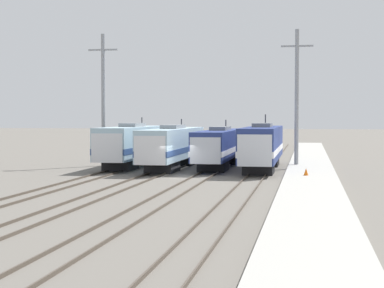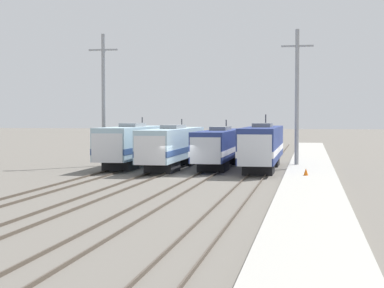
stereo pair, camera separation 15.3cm
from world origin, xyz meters
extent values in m
plane|color=#666059|center=(0.00, 0.00, 0.00)|extent=(400.00, 400.00, 0.00)
cube|color=#4C4238|center=(-7.05, 0.00, 0.07)|extent=(0.07, 120.00, 0.15)
cube|color=#4C4238|center=(-5.61, 0.00, 0.07)|extent=(0.07, 120.00, 0.15)
cube|color=#4C4238|center=(-2.83, 0.00, 0.07)|extent=(0.07, 120.00, 0.15)
cube|color=#4C4238|center=(-1.39, 0.00, 0.07)|extent=(0.07, 120.00, 0.15)
cube|color=#4C4238|center=(1.39, 0.00, 0.07)|extent=(0.07, 120.00, 0.15)
cube|color=#4C4238|center=(2.83, 0.00, 0.07)|extent=(0.07, 120.00, 0.15)
cube|color=#4C4238|center=(5.61, 0.00, 0.07)|extent=(0.07, 120.00, 0.15)
cube|color=#4C4238|center=(7.05, 0.00, 0.07)|extent=(0.07, 120.00, 0.15)
cube|color=#232326|center=(-6.33, 5.11, 0.47)|extent=(2.54, 3.54, 0.95)
cube|color=#232326|center=(-6.33, 13.15, 0.47)|extent=(2.54, 3.54, 0.95)
cube|color=#9EBCCC|center=(-6.33, 9.13, 2.42)|extent=(2.99, 16.07, 2.93)
cube|color=navy|center=(-6.33, 9.13, 1.83)|extent=(3.03, 16.11, 0.53)
cube|color=silver|center=(-6.33, 1.95, 2.20)|extent=(2.75, 1.91, 2.49)
cube|color=black|center=(-6.33, 1.08, 2.74)|extent=(2.34, 0.08, 0.70)
cube|color=gray|center=(-6.33, 9.13, 4.06)|extent=(1.65, 4.02, 0.35)
cylinder|color=#38383D|center=(-6.33, 12.67, 4.34)|extent=(0.12, 0.12, 0.91)
cube|color=#232326|center=(-2.11, 3.68, 0.47)|extent=(2.41, 4.00, 0.95)
cube|color=#232326|center=(-2.11, 12.78, 0.47)|extent=(2.41, 4.00, 0.95)
cube|color=#9EBCCC|center=(-2.11, 8.23, 2.34)|extent=(2.83, 18.20, 2.79)
cube|color=navy|center=(-2.11, 8.23, 1.79)|extent=(2.87, 18.24, 0.50)
cube|color=silver|center=(-2.11, 0.10, 2.13)|extent=(2.61, 2.15, 2.37)
cube|color=black|center=(-2.11, -0.89, 2.66)|extent=(2.22, 0.08, 0.66)
cube|color=gray|center=(-2.11, 8.23, 3.91)|extent=(1.56, 4.55, 0.35)
cylinder|color=#38383D|center=(-2.11, 12.23, 4.18)|extent=(0.12, 0.12, 0.89)
cube|color=black|center=(2.11, 5.73, 0.47)|extent=(2.37, 4.07, 0.95)
cube|color=black|center=(2.11, 14.99, 0.47)|extent=(2.37, 4.07, 0.95)
cube|color=navy|center=(2.11, 10.36, 2.25)|extent=(2.79, 18.51, 2.60)
cube|color=silver|center=(2.11, 10.36, 1.73)|extent=(2.83, 18.55, 0.47)
cube|color=silver|center=(2.11, 1.92, 2.06)|extent=(2.57, 1.83, 2.21)
cube|color=black|center=(2.11, 1.08, 2.54)|extent=(2.18, 0.08, 0.62)
cube|color=slate|center=(2.11, 10.36, 3.73)|extent=(1.53, 4.63, 0.35)
cylinder|color=#38383D|center=(2.11, 14.43, 4.05)|extent=(0.12, 0.12, 0.99)
cube|color=black|center=(6.33, 3.58, 0.47)|extent=(2.51, 3.89, 0.95)
cube|color=black|center=(6.33, 12.42, 0.47)|extent=(2.51, 3.89, 0.95)
cube|color=navy|center=(6.33, 8.00, 2.43)|extent=(2.96, 17.68, 2.96)
cube|color=silver|center=(6.33, 8.00, 1.84)|extent=(3.00, 17.72, 0.53)
cube|color=silver|center=(6.33, 0.19, 2.21)|extent=(2.72, 2.27, 2.52)
cube|color=black|center=(6.33, -0.86, 2.76)|extent=(2.31, 0.08, 0.71)
cube|color=slate|center=(6.33, 8.00, 4.09)|extent=(1.63, 4.42, 0.35)
cylinder|color=#38383D|center=(6.33, 11.89, 4.50)|extent=(0.12, 0.12, 1.16)
cylinder|color=gray|center=(-9.43, 9.58, 6.48)|extent=(0.38, 0.38, 12.96)
cube|color=gray|center=(-9.43, 9.58, 11.41)|extent=(2.97, 0.16, 0.16)
cylinder|color=gray|center=(9.38, 9.58, 6.48)|extent=(0.38, 0.38, 12.96)
cube|color=gray|center=(9.38, 9.58, 11.41)|extent=(2.97, 0.16, 0.16)
cube|color=#A8A59E|center=(10.66, 0.00, 0.20)|extent=(4.00, 120.00, 0.39)
cone|color=orange|center=(10.31, -1.57, 0.66)|extent=(0.37, 0.37, 0.55)
camera|label=1|loc=(10.47, -50.98, 4.88)|focal=60.00mm
camera|label=2|loc=(10.62, -50.95, 4.88)|focal=60.00mm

